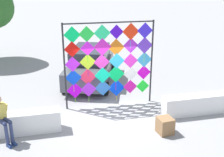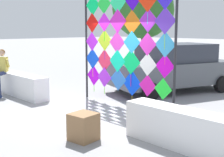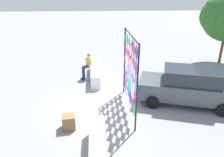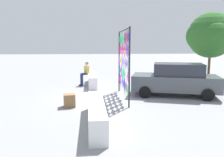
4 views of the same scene
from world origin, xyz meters
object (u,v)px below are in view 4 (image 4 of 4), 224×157
Objects in this scene: cardboard_box_large at (69,100)px; kite_display_rack at (123,60)px; parked_car at (175,79)px; tree_palm_like at (210,35)px; seated_vendor at (85,71)px.

kite_display_rack is at bearing 117.56° from cardboard_box_large.
parked_car is 8.56× the size of cardboard_box_large.
tree_palm_like reaches higher than kite_display_rack.
tree_palm_like reaches higher than seated_vendor.
kite_display_rack is 0.67× the size of tree_palm_like.
tree_palm_like is at bearing 138.64° from parked_car.
kite_display_rack is 6.34× the size of cardboard_box_large.
seated_vendor is 6.17m from parked_car.
cardboard_box_large is (1.39, -2.67, -1.73)m from kite_display_rack.
seated_vendor is at bearing -152.83° from kite_display_rack.
seated_vendor is 2.80× the size of cardboard_box_large.
kite_display_rack is 3.19m from parked_car.
kite_display_rack is 0.74× the size of parked_car.
parked_car reaches higher than seated_vendor.
tree_palm_like is at bearing 102.95° from seated_vendor.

